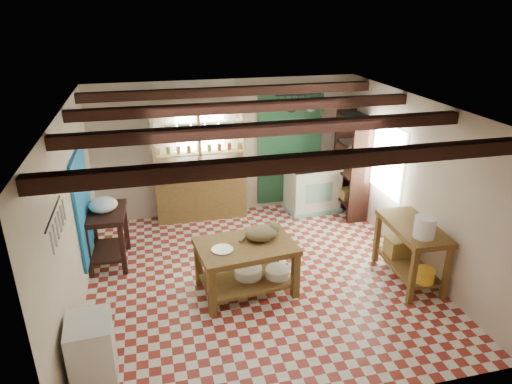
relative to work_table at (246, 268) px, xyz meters
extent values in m
cube|color=maroon|center=(0.25, 0.29, -0.39)|extent=(5.00, 5.00, 0.02)
cube|color=#424347|center=(0.25, 0.29, 2.22)|extent=(5.00, 5.00, 0.02)
cube|color=beige|center=(0.25, 2.79, 0.92)|extent=(5.00, 0.04, 2.60)
cube|color=beige|center=(0.25, -2.21, 0.92)|extent=(5.00, 0.04, 2.60)
cube|color=beige|center=(-2.25, 0.29, 0.92)|extent=(0.04, 5.00, 2.60)
cube|color=beige|center=(2.75, 0.29, 0.92)|extent=(0.04, 5.00, 2.60)
cube|color=#321811|center=(0.25, 0.29, 2.10)|extent=(5.00, 3.80, 0.15)
cube|color=#1669AA|center=(-2.22, 1.19, 0.72)|extent=(0.04, 1.40, 1.60)
cube|color=#1C472A|center=(1.50, 2.76, 0.87)|extent=(1.30, 0.04, 2.30)
cube|color=white|center=(-0.25, 2.77, 1.32)|extent=(0.90, 0.02, 0.80)
cube|color=white|center=(2.73, 1.29, 1.02)|extent=(0.02, 1.30, 1.20)
cube|color=black|center=(-2.19, -0.91, 1.40)|extent=(0.06, 0.90, 0.28)
cube|color=black|center=(1.50, 2.34, 1.80)|extent=(0.86, 0.12, 0.36)
cube|color=tan|center=(-0.30, 2.60, 0.72)|extent=(1.70, 0.34, 2.20)
cube|color=#321811|center=(2.53, 2.09, 0.62)|extent=(0.40, 0.86, 2.00)
cube|color=brown|center=(0.00, 0.00, 0.00)|extent=(1.44, 1.04, 0.76)
cube|color=silver|center=(1.89, 2.44, 0.10)|extent=(1.04, 0.74, 0.97)
cube|color=#321811|center=(-1.95, 1.27, 0.07)|extent=(0.65, 0.92, 0.91)
cube|color=white|center=(-1.97, -1.32, 0.03)|extent=(0.49, 0.58, 0.83)
cube|color=brown|center=(2.43, -0.26, 0.07)|extent=(0.69, 1.29, 0.90)
ellipsoid|color=#8A7850|center=(0.24, 0.08, 0.49)|extent=(0.55, 0.47, 0.21)
cylinder|color=#A0A1A8|center=(-0.34, -0.09, 0.39)|extent=(0.33, 0.33, 0.02)
cylinder|color=white|center=(0.04, 0.06, -0.11)|extent=(0.45, 0.45, 0.14)
cylinder|color=white|center=(0.46, -0.05, -0.12)|extent=(0.39, 0.39, 0.12)
cylinder|color=#A0A1A8|center=(1.64, 2.42, 0.70)|extent=(0.22, 0.22, 0.23)
cylinder|color=black|center=(1.99, 2.45, 0.68)|extent=(0.16, 0.16, 0.18)
ellipsoid|color=white|center=(-1.95, 1.27, 0.63)|extent=(0.45, 0.45, 0.22)
cylinder|color=white|center=(2.36, -0.61, 0.67)|extent=(0.31, 0.31, 0.29)
cube|color=olive|center=(2.45, 0.03, 0.00)|extent=(0.41, 0.34, 0.28)
cylinder|color=yellow|center=(2.41, -0.71, -0.04)|extent=(0.28, 0.28, 0.20)
camera|label=1|loc=(-1.17, -5.45, 3.49)|focal=32.00mm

